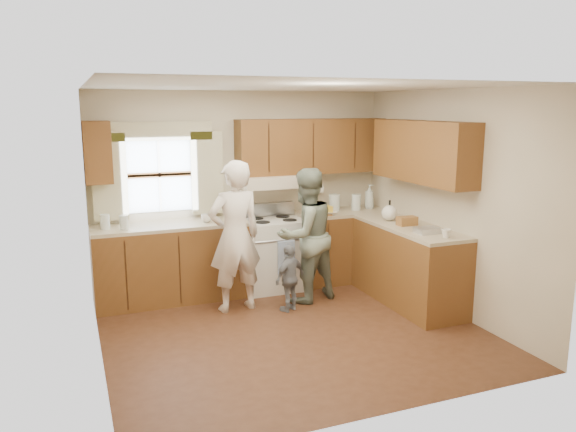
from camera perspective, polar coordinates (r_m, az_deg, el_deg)
name	(u,v)px	position (r m, az deg, el deg)	size (l,w,h in m)	color
room	(293,214)	(5.62, 0.55, 0.19)	(3.80, 3.80, 3.80)	#412414
kitchen_fixtures	(307,228)	(6.91, 1.91, -1.22)	(3.80, 2.25, 2.15)	#40270D
stove	(273,253)	(7.21, -1.55, -3.73)	(0.76, 0.67, 1.07)	silver
woman_left	(235,236)	(6.37, -5.42, -2.08)	(0.63, 0.41, 1.73)	silver
woman_right	(306,235)	(6.67, 1.82, -1.98)	(0.78, 0.61, 1.60)	#21372A
child	(290,278)	(6.43, 0.19, -6.31)	(0.46, 0.19, 0.78)	slate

